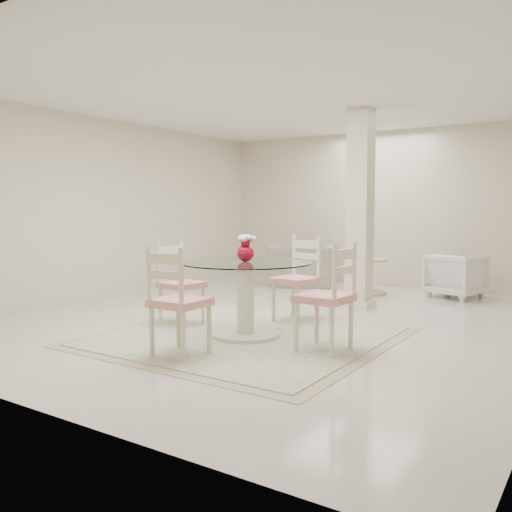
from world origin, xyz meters
The scene contains 13 objects.
ground centered at (0.00, 0.00, 0.00)m, with size 7.00×7.00×0.00m, color silver.
room_shell centered at (0.00, 0.00, 1.86)m, with size 6.02×7.02×2.71m.
column centered at (0.50, 1.30, 1.35)m, with size 0.30×0.30×2.70m, color beige.
area_rug centered at (0.19, -1.01, 0.01)m, with size 2.88×2.88×0.02m.
dining_table centered at (0.19, -1.01, 0.41)m, with size 1.40×1.40×0.81m.
red_vase centered at (0.19, -1.01, 0.95)m, with size 0.21×0.20×0.28m.
dining_chair_east centered at (1.21, -1.08, 0.61)m, with size 0.49×0.49×1.15m.
dining_chair_north centered at (0.27, 0.01, 0.60)m, with size 0.52×0.52×1.13m.
dining_chair_west centered at (-0.83, -0.93, 0.56)m, with size 0.47×0.47×1.06m.
dining_chair_south centered at (0.12, -2.03, 0.59)m, with size 0.46×0.46×1.13m.
recliner_taupe centered at (-1.16, 2.70, 0.36)m, with size 1.12×0.97×0.73m, color #9C9481.
armchair_white centered at (1.41, 2.91, 0.34)m, with size 0.72×0.74×0.67m, color white.
side_table centered at (0.20, 2.48, 0.26)m, with size 0.54×0.54×0.57m.
Camera 1 is at (3.38, -5.65, 1.36)m, focal length 38.00 mm.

